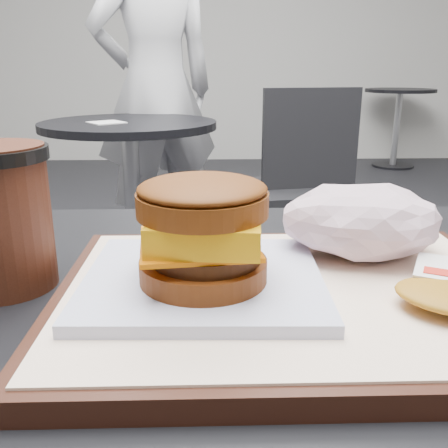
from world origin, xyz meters
TOP-DOWN VIEW (x-y plane):
  - serving_tray at (0.04, -0.00)m, footprint 0.38×0.28m
  - breakfast_sandwich at (-0.03, -0.01)m, footprint 0.19×0.18m
  - crumpled_wrapper at (0.11, 0.07)m, footprint 0.15×0.12m
  - neighbor_table at (-0.35, 1.65)m, footprint 0.70×0.70m
  - napkin at (-0.43, 1.59)m, footprint 0.17×0.17m
  - neighbor_chair at (0.26, 1.63)m, footprint 0.63×0.48m
  - patron at (-0.28, 2.11)m, footprint 0.74×0.63m
  - bg_table_far at (1.80, 4.50)m, footprint 0.66×0.66m

SIDE VIEW (x-z plane):
  - neighbor_chair at x=0.26m, z-range 0.07..0.95m
  - neighbor_table at x=-0.35m, z-range 0.18..0.93m
  - bg_table_far at x=1.80m, z-range 0.19..0.94m
  - napkin at x=-0.43m, z-range 0.75..0.75m
  - serving_tray at x=0.04m, z-range 0.77..0.79m
  - crumpled_wrapper at x=0.11m, z-range 0.79..0.86m
  - breakfast_sandwich at x=-0.03m, z-range 0.78..0.88m
  - patron at x=-0.28m, z-range 0.00..1.71m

